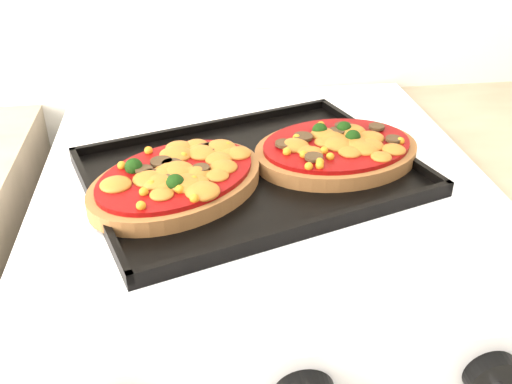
{
  "coord_description": "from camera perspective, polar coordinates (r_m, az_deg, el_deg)",
  "views": [
    {
      "loc": [
        -0.05,
        1.03,
        1.28
      ],
      "look_at": [
        0.03,
        1.63,
        0.92
      ],
      "focal_mm": 40.0,
      "sensor_mm": 36.0,
      "label": 1
    }
  ],
  "objects": [
    {
      "name": "control_panel",
      "position": [
        0.57,
        5.34,
        -18.21
      ],
      "size": [
        0.6,
        0.02,
        0.09
      ],
      "primitive_type": "cube",
      "color": "silver",
      "rests_on": "stove"
    },
    {
      "name": "knob_right",
      "position": [
        0.61,
        22.59,
        -16.75
      ],
      "size": [
        0.05,
        0.02,
        0.05
      ],
      "primitive_type": "cylinder",
      "rotation": [
        1.57,
        0.0,
        0.0
      ],
      "color": "black",
      "rests_on": "control_panel"
    },
    {
      "name": "baking_tray",
      "position": [
        0.74,
        -0.51,
        2.11
      ],
      "size": [
        0.48,
        0.42,
        0.02
      ],
      "primitive_type": "cube",
      "rotation": [
        0.0,
        0.0,
        0.32
      ],
      "color": "black",
      "rests_on": "stove"
    },
    {
      "name": "pizza_left",
      "position": [
        0.7,
        -7.94,
        1.31
      ],
      "size": [
        0.28,
        0.27,
        0.03
      ],
      "primitive_type": null,
      "rotation": [
        0.0,
        0.0,
        0.64
      ],
      "color": "brown",
      "rests_on": "baking_tray"
    },
    {
      "name": "pizza_right",
      "position": [
        0.78,
        8.06,
        4.33
      ],
      "size": [
        0.26,
        0.21,
        0.03
      ],
      "primitive_type": null,
      "rotation": [
        0.0,
        0.0,
        0.2
      ],
      "color": "brown",
      "rests_on": "baking_tray"
    }
  ]
}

